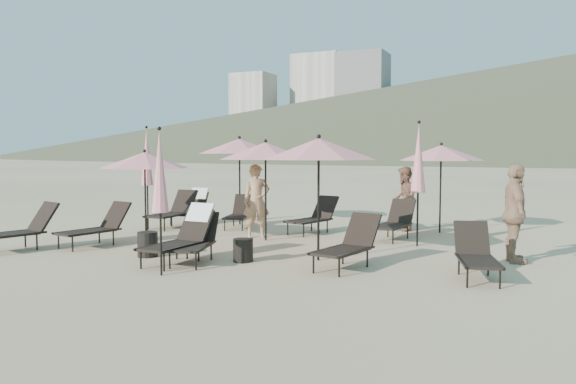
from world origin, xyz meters
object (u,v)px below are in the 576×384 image
at_px(lounger_6, 192,207).
at_px(umbrella_open_2, 319,149).
at_px(lounger_4, 348,244).
at_px(umbrella_open_1, 266,151).
at_px(umbrella_open_4, 441,153).
at_px(lounger_8, 240,213).
at_px(umbrella_open_3, 239,146).
at_px(lounger_0, 18,229).
at_px(lounger_3, 182,235).
at_px(umbrella_closed_1, 418,159).
at_px(lounger_9, 314,216).
at_px(beachgoer_c, 515,213).
at_px(lounger_1, 96,226).
at_px(lounger_5, 476,254).
at_px(lounger_10, 394,221).
at_px(umbrella_closed_2, 147,158).
at_px(beachgoer_a, 257,201).
at_px(umbrella_open_0, 145,160).
at_px(beachgoer_b, 404,199).
at_px(lounger_7, 173,210).
at_px(umbrella_closed_0, 160,172).
at_px(side_table_1, 243,250).
at_px(side_table_0, 148,244).

height_order(lounger_6, umbrella_open_2, umbrella_open_2).
distance_m(lounger_4, umbrella_open_1, 3.89).
xyz_separation_m(umbrella_open_2, umbrella_open_4, (1.52, 4.74, -0.07)).
bearing_deg(lounger_8, lounger_6, 158.25).
distance_m(umbrella_open_1, umbrella_open_3, 3.10).
bearing_deg(lounger_0, umbrella_open_4, 55.70).
distance_m(lounger_3, umbrella_closed_1, 5.32).
relative_size(lounger_0, lounger_3, 1.05).
xyz_separation_m(lounger_9, beachgoer_c, (4.83, -2.12, 0.50)).
bearing_deg(lounger_8, lounger_1, -124.57).
bearing_deg(lounger_3, umbrella_open_4, 59.47).
relative_size(lounger_5, lounger_10, 0.97).
relative_size(lounger_6, umbrella_closed_2, 0.61).
height_order(lounger_0, beachgoer_a, beachgoer_a).
height_order(umbrella_open_1, beachgoer_a, umbrella_open_1).
bearing_deg(lounger_1, beachgoer_a, 54.95).
bearing_deg(umbrella_open_0, beachgoer_b, 42.62).
relative_size(lounger_1, beachgoer_a, 0.97).
xyz_separation_m(lounger_5, umbrella_open_4, (-1.37, 5.12, 1.64)).
relative_size(lounger_7, beachgoer_c, 0.94).
bearing_deg(lounger_0, umbrella_open_2, 30.39).
bearing_deg(lounger_4, lounger_10, 102.13).
bearing_deg(lounger_5, lounger_10, 106.84).
relative_size(lounger_4, umbrella_closed_0, 0.68).
bearing_deg(umbrella_open_4, beachgoer_a, -145.78).
bearing_deg(side_table_1, umbrella_closed_2, 146.94).
relative_size(lounger_9, beachgoer_a, 0.96).
height_order(lounger_8, umbrella_open_2, umbrella_open_2).
relative_size(lounger_4, side_table_1, 3.90).
height_order(lounger_6, umbrella_closed_2, umbrella_closed_2).
height_order(umbrella_closed_2, beachgoer_a, umbrella_closed_2).
bearing_deg(lounger_9, beachgoer_c, -8.44).
relative_size(umbrella_open_0, side_table_0, 4.32).
bearing_deg(lounger_9, umbrella_closed_0, -79.90).
height_order(lounger_10, umbrella_open_0, umbrella_open_0).
bearing_deg(beachgoer_b, lounger_10, -9.54).
xyz_separation_m(lounger_10, umbrella_closed_0, (-2.63, -5.52, 1.30)).
xyz_separation_m(lounger_9, umbrella_open_4, (2.94, 1.36, 1.61)).
height_order(lounger_7, umbrella_open_2, umbrella_open_2).
height_order(umbrella_open_2, beachgoer_b, umbrella_open_2).
bearing_deg(umbrella_open_2, lounger_1, -175.35).
height_order(lounger_1, umbrella_closed_1, umbrella_closed_1).
bearing_deg(lounger_5, side_table_0, 171.41).
distance_m(umbrella_open_3, umbrella_closed_2, 2.62).
xyz_separation_m(lounger_7, lounger_9, (3.94, 0.54, -0.04)).
height_order(lounger_7, lounger_8, lounger_7).
relative_size(umbrella_open_4, beachgoer_a, 1.30).
bearing_deg(umbrella_open_0, umbrella_closed_0, -47.75).
xyz_separation_m(lounger_5, beachgoer_b, (-2.30, 5.12, 0.44)).
bearing_deg(umbrella_open_4, lounger_3, -122.96).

